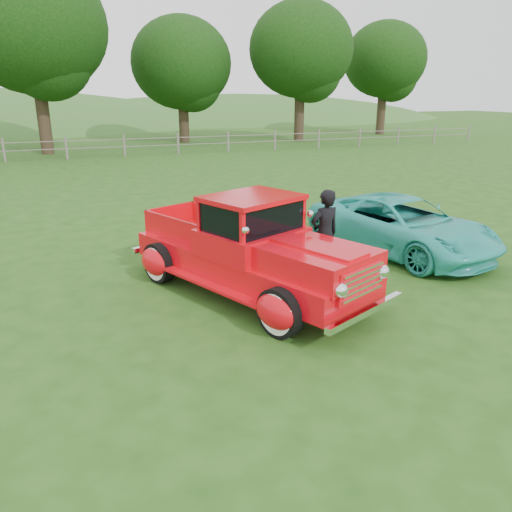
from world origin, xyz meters
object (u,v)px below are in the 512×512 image
object	(u,v)px
teal_sedan	(401,225)
man	(325,234)
tree_near_east	(181,63)
red_pickup	(250,251)
tree_far_east	(385,60)
tree_mid_east	(301,50)
tree_near_west	(32,25)

from	to	relation	value
teal_sedan	man	xyz separation A→B (m)	(-2.34, -0.76, 0.24)
tree_near_east	teal_sedan	distance (m)	27.25
red_pickup	tree_near_east	bearing A→B (deg)	55.67
tree_near_east	tree_far_east	size ratio (longest dim) A/B	0.94
tree_mid_east	tree_far_east	bearing A→B (deg)	18.43
teal_sedan	tree_far_east	bearing A→B (deg)	43.15
tree_near_east	teal_sedan	world-z (taller)	tree_near_east
tree_near_east	tree_mid_east	bearing A→B (deg)	-14.04
red_pickup	man	distance (m)	1.67
red_pickup	teal_sedan	size ratio (longest dim) A/B	1.19
tree_near_west	tree_mid_east	size ratio (longest dim) A/B	1.10
red_pickup	man	world-z (taller)	red_pickup
tree_near_west	man	bearing A→B (deg)	-77.33
red_pickup	man	xyz separation A→B (m)	(1.64, 0.31, 0.06)
tree_near_west	red_pickup	xyz separation A→B (m)	(3.66, -23.89, -6.00)
tree_near_east	red_pickup	bearing A→B (deg)	-100.83
tree_mid_east	tree_far_east	xyz separation A→B (m)	(9.00, 3.00, -0.31)
tree_mid_east	teal_sedan	distance (m)	27.10
tree_near_west	red_pickup	size ratio (longest dim) A/B	1.98
man	tree_mid_east	bearing A→B (deg)	-123.26
red_pickup	man	size ratio (longest dim) A/B	3.08
tree_near_east	tree_mid_east	world-z (taller)	tree_mid_east
tree_near_west	red_pickup	distance (m)	24.90
tree_mid_east	man	xyz separation A→B (m)	(-11.70, -25.58, -5.32)
tree_mid_east	red_pickup	xyz separation A→B (m)	(-13.34, -25.89, -5.38)
tree_near_east	tree_near_west	bearing A→B (deg)	-156.04
tree_near_east	man	distance (m)	28.17
red_pickup	teal_sedan	bearing A→B (deg)	-8.48
tree_far_east	red_pickup	distance (m)	36.87
tree_far_east	red_pickup	world-z (taller)	tree_far_east
tree_near_east	red_pickup	size ratio (longest dim) A/B	1.58
tree_near_west	teal_sedan	distance (m)	24.85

